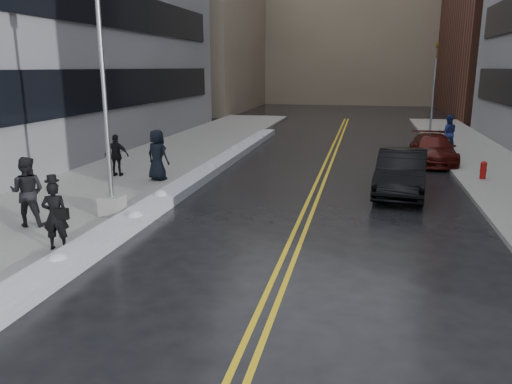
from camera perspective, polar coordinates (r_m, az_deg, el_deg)
The scene contains 18 objects.
ground at distance 13.06m, azimuth -7.23°, elevation -6.60°, with size 160.00×160.00×0.00m, color black.
sidewalk_west at distance 24.10m, azimuth -12.27°, elevation 2.96°, with size 5.50×50.00×0.15m, color gray.
sidewalk_east at distance 22.72m, azimuth 26.89°, elevation 1.08°, with size 4.00×50.00×0.15m, color gray.
lane_line_left at distance 22.05m, azimuth 7.30°, elevation 1.97°, with size 0.12×50.00×0.01m, color gold.
lane_line_right at distance 22.03m, azimuth 8.08°, elevation 1.93°, with size 0.12×50.00×0.01m, color gold.
snow_ridge at distance 21.06m, azimuth -6.32°, elevation 1.88°, with size 0.90×30.00×0.34m, color silver.
building_west_far at distance 59.04m, azimuth -7.56°, elevation 18.25°, with size 14.00×22.00×18.00m, color gray.
building_far at distance 71.81m, azimuth 11.15°, elevation 18.95°, with size 36.00×16.00×22.00m, color gray.
lamppost at distance 15.56m, azimuth -16.62°, elevation 5.91°, with size 0.65×0.65×7.62m.
fire_hydrant at distance 22.39m, azimuth 24.55°, elevation 2.40°, with size 0.26×0.26×0.73m.
traffic_signal at distance 35.77m, azimuth 19.66°, elevation 11.38°, with size 0.16×0.20×6.00m.
pedestrian_fedora at distance 13.31m, azimuth -21.96°, elevation -2.53°, with size 0.63×0.42×1.74m, color black.
pedestrian_b at distance 15.58m, azimuth -24.66°, elevation 0.04°, with size 0.97×0.76×2.01m, color black.
pedestrian_c at distance 20.42m, azimuth -11.20°, elevation 4.17°, with size 1.00×0.65×2.04m, color black.
pedestrian_d at distance 21.60m, azimuth -15.64°, elevation 4.06°, with size 1.02×0.43×1.75m, color black.
pedestrian_east at distance 28.92m, azimuth 21.07°, elevation 6.28°, with size 0.95×0.74×1.96m, color navy.
car_black at distance 19.21m, azimuth 16.29°, elevation 2.17°, with size 1.72×4.92×1.62m, color black.
car_maroon at distance 25.97m, azimuth 19.58°, elevation 4.64°, with size 1.94×4.77×1.38m, color #410E0A.
Camera 1 is at (4.18, -11.49, 4.59)m, focal length 35.00 mm.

